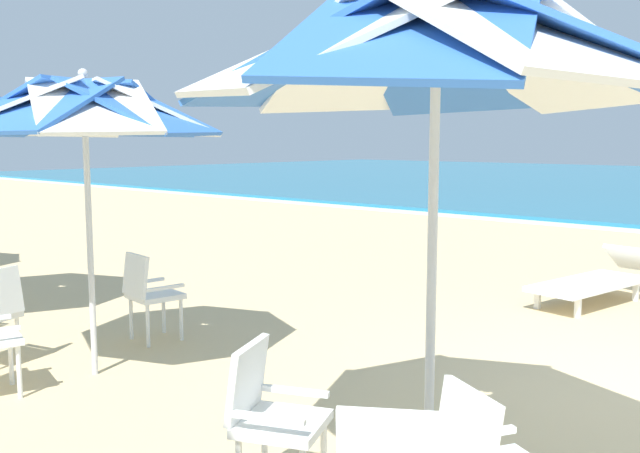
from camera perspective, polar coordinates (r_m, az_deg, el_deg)
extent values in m
cylinder|color=silver|center=(3.60, 9.05, -6.43)|extent=(0.05, 0.05, 2.21)
cube|color=blue|center=(3.48, 19.58, 13.99)|extent=(1.41, 1.31, 0.57)
cube|color=white|center=(3.91, 16.93, 13.28)|extent=(1.32, 1.38, 0.57)
cube|color=blue|center=(4.12, 10.96, 13.11)|extent=(1.31, 1.41, 0.57)
cube|color=white|center=(4.04, 4.43, 13.35)|extent=(1.38, 1.32, 0.57)
cube|color=blue|center=(3.69, -0.08, 13.97)|extent=(1.41, 1.31, 0.57)
cube|color=white|center=(3.23, 0.36, 14.95)|extent=(1.32, 1.38, 0.57)
cube|color=blue|center=(2.95, 7.34, 15.65)|extent=(1.31, 1.41, 0.57)
cube|color=white|center=(3.06, 16.17, 15.11)|extent=(1.38, 1.32, 0.57)
cube|color=white|center=(3.87, -3.09, -15.76)|extent=(0.58, 0.58, 0.05)
cube|color=white|center=(3.86, -5.96, -12.27)|extent=(0.26, 0.42, 0.40)
cube|color=white|center=(4.00, -2.07, -13.26)|extent=(0.38, 0.20, 0.03)
cube|color=white|center=(3.65, -4.25, -15.31)|extent=(0.38, 0.20, 0.03)
cylinder|color=white|center=(4.17, -4.55, -17.50)|extent=(0.04, 0.04, 0.41)
cube|color=white|center=(3.24, 11.86, -16.26)|extent=(0.41, 0.28, 0.40)
cube|color=white|center=(3.54, 12.85, -16.23)|extent=(0.22, 0.37, 0.03)
cylinder|color=silver|center=(6.00, -18.23, -1.98)|extent=(0.05, 0.05, 2.06)
cube|color=blue|center=(5.63, -14.42, 9.43)|extent=(1.21, 1.15, 0.46)
cube|color=white|center=(6.03, -13.67, 9.28)|extent=(1.15, 1.22, 0.46)
cube|color=blue|center=(6.36, -15.73, 9.09)|extent=(1.15, 1.21, 0.46)
cube|color=white|center=(6.46, -19.24, 8.93)|extent=(1.22, 1.15, 0.46)
cube|color=blue|center=(6.27, -22.48, 8.85)|extent=(1.21, 1.15, 0.46)
cube|color=white|center=(5.90, -23.78, 8.94)|extent=(1.15, 1.22, 0.46)
cube|color=blue|center=(5.54, -22.04, 9.18)|extent=(1.15, 1.21, 0.46)
cube|color=white|center=(5.42, -17.99, 9.41)|extent=(1.22, 1.15, 0.46)
sphere|color=silver|center=(5.96, -18.77, 11.74)|extent=(0.08, 0.08, 0.08)
cube|color=white|center=(6.99, -13.28, -5.51)|extent=(0.49, 0.49, 0.05)
cube|color=white|center=(6.86, -14.82, -3.87)|extent=(0.43, 0.15, 0.40)
cube|color=white|center=(7.14, -14.05, -4.36)|extent=(0.09, 0.40, 0.03)
cube|color=white|center=(6.79, -12.52, -4.90)|extent=(0.09, 0.40, 0.03)
cylinder|color=white|center=(7.27, -12.63, -6.87)|extent=(0.04, 0.04, 0.41)
cylinder|color=white|center=(6.97, -11.26, -7.45)|extent=(0.04, 0.04, 0.41)
cylinder|color=white|center=(7.12, -15.15, -7.25)|extent=(0.04, 0.04, 0.41)
cylinder|color=white|center=(6.81, -13.86, -7.86)|extent=(0.04, 0.04, 0.41)
cube|color=white|center=(6.78, -24.38, -5.39)|extent=(0.39, 0.14, 0.03)
cylinder|color=white|center=(6.71, -23.43, -8.48)|extent=(0.04, 0.04, 0.41)
cylinder|color=white|center=(6.16, -23.90, -9.87)|extent=(0.04, 0.04, 0.41)
cylinder|color=white|center=(5.83, -23.33, -10.81)|extent=(0.04, 0.04, 0.41)
cube|color=white|center=(8.86, 21.04, -4.39)|extent=(0.91, 1.78, 0.06)
cube|color=white|center=(9.75, 24.23, -2.41)|extent=(0.68, 0.57, 0.36)
cube|color=white|center=(8.23, 20.28, -6.21)|extent=(0.06, 0.06, 0.22)
cube|color=white|center=(8.49, 17.32, -5.68)|extent=(0.06, 0.06, 0.22)
cube|color=white|center=(9.32, 24.35, -4.87)|extent=(0.06, 0.06, 0.22)
cube|color=white|center=(9.56, 21.62, -4.46)|extent=(0.06, 0.06, 0.22)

